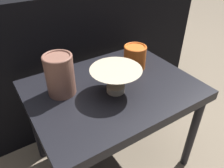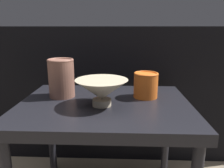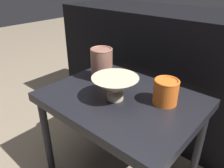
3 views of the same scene
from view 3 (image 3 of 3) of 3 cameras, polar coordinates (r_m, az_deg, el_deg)
The scene contains 5 objects.
table at distance 0.98m, azimuth 2.45°, elevation -5.88°, with size 0.67×0.51×0.47m.
couch_backdrop at distance 1.44m, azimuth 17.07°, elevation 2.50°, with size 1.60×0.50×0.76m.
bowl at distance 0.90m, azimuth 0.82°, elevation -0.55°, with size 0.20×0.20×0.10m.
vase_textured_left at distance 1.07m, azimuth -2.72°, elevation 5.33°, with size 0.11×0.11×0.16m.
vase_colorful_right at distance 0.90m, azimuth 13.86°, elevation -1.84°, with size 0.10×0.10×0.11m.
Camera 3 is at (0.51, -0.64, 0.94)m, focal length 35.00 mm.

